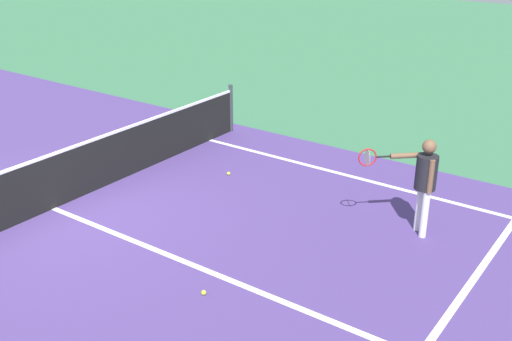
# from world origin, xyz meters

# --- Properties ---
(ground_plane) EXTENTS (60.00, 60.00, 0.00)m
(ground_plane) POSITION_xyz_m (0.00, 0.00, 0.00)
(ground_plane) COLOR #38724C
(court_surface_inbounds) EXTENTS (10.62, 24.40, 0.00)m
(court_surface_inbounds) POSITION_xyz_m (0.00, 0.00, 0.00)
(court_surface_inbounds) COLOR #4C387A
(court_surface_inbounds) RESTS_ON ground_plane
(line_sideline_right) EXTENTS (0.10, 11.89, 0.01)m
(line_sideline_right) POSITION_xyz_m (4.11, -5.95, 0.00)
(line_sideline_right) COLOR white
(line_sideline_right) RESTS_ON ground_plane
(line_center_service) EXTENTS (0.10, 6.40, 0.01)m
(line_center_service) POSITION_xyz_m (0.00, -3.20, 0.00)
(line_center_service) COLOR white
(line_center_service) RESTS_ON ground_plane
(net) EXTENTS (9.81, 0.09, 1.07)m
(net) POSITION_xyz_m (0.00, 0.00, 0.49)
(net) COLOR #33383D
(net) RESTS_ON ground_plane
(player_near) EXTENTS (0.72, 1.02, 1.53)m
(player_near) POSITION_xyz_m (2.73, -5.28, 0.94)
(player_near) COLOR white
(player_near) RESTS_ON ground_plane
(tennis_ball_near_net) EXTENTS (0.07, 0.07, 0.07)m
(tennis_ball_near_net) POSITION_xyz_m (2.83, -1.51, 0.03)
(tennis_ball_near_net) COLOR #CCE033
(tennis_ball_near_net) RESTS_ON ground_plane
(tennis_ball_mid_court) EXTENTS (0.07, 0.07, 0.07)m
(tennis_ball_mid_court) POSITION_xyz_m (-0.47, -3.67, 0.03)
(tennis_ball_mid_court) COLOR #CCE033
(tennis_ball_mid_court) RESTS_ON ground_plane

